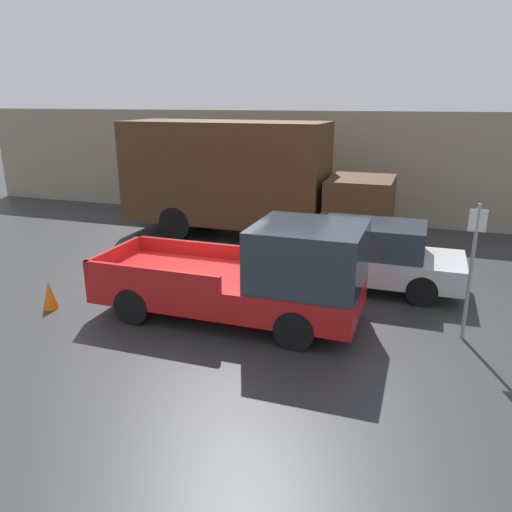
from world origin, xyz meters
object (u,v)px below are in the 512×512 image
at_px(car, 363,254).
at_px(newspaper_box, 365,209).
at_px(pickup_truck, 256,276).
at_px(parking_sign, 472,265).
at_px(traffic_cone, 50,295).
at_px(delivery_truck, 242,177).

xyz_separation_m(car, newspaper_box, (-0.72, 6.23, -0.22)).
height_order(pickup_truck, car, pickup_truck).
bearing_deg(car, newspaper_box, 96.59).
height_order(parking_sign, newspaper_box, parking_sign).
xyz_separation_m(car, traffic_cone, (-6.14, -3.61, -0.49)).
relative_size(car, delivery_truck, 0.56).
xyz_separation_m(newspaper_box, traffic_cone, (-5.42, -9.84, -0.26)).
xyz_separation_m(car, parking_sign, (2.20, -2.23, 0.66)).
bearing_deg(traffic_cone, car, 30.44).
bearing_deg(pickup_truck, traffic_cone, -168.76).
height_order(delivery_truck, parking_sign, delivery_truck).
distance_m(car, traffic_cone, 7.14).
distance_m(delivery_truck, parking_sign, 8.59).
bearing_deg(car, parking_sign, -45.41).
bearing_deg(newspaper_box, car, -83.41).
xyz_separation_m(car, delivery_truck, (-4.33, 3.34, 1.17)).
height_order(pickup_truck, delivery_truck, delivery_truck).
height_order(pickup_truck, newspaper_box, pickup_truck).
relative_size(pickup_truck, delivery_truck, 0.63).
bearing_deg(pickup_truck, parking_sign, 7.35).
xyz_separation_m(parking_sign, traffic_cone, (-8.34, -1.38, -1.15)).
distance_m(newspaper_box, traffic_cone, 11.24).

